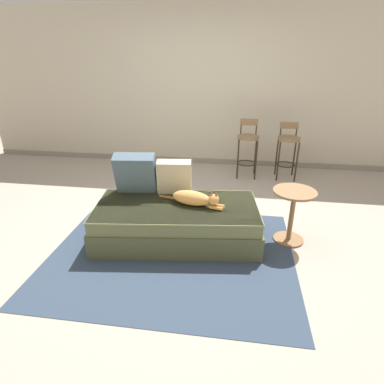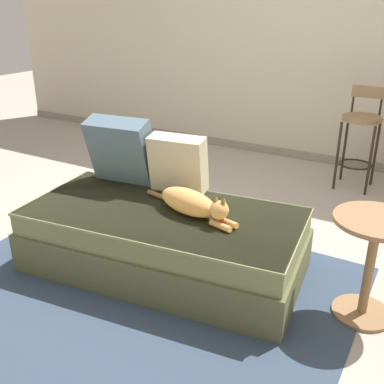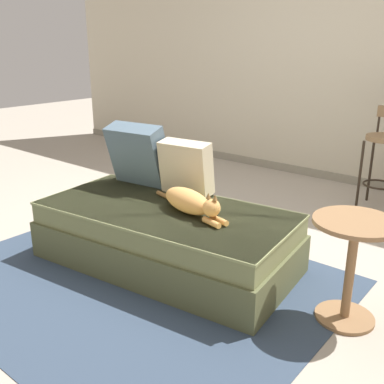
# 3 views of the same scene
# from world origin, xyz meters

# --- Properties ---
(ground_plane) EXTENTS (16.00, 16.00, 0.00)m
(ground_plane) POSITION_xyz_m (0.00, 0.00, 0.00)
(ground_plane) COLOR #A89E8E
(ground_plane) RESTS_ON ground
(wall_back_panel) EXTENTS (8.00, 0.10, 2.60)m
(wall_back_panel) POSITION_xyz_m (0.00, 2.25, 1.30)
(wall_back_panel) COLOR beige
(wall_back_panel) RESTS_ON ground
(wall_baseboard_trim) EXTENTS (8.00, 0.02, 0.09)m
(wall_baseboard_trim) POSITION_xyz_m (0.00, 2.20, 0.04)
(wall_baseboard_trim) COLOR gray
(wall_baseboard_trim) RESTS_ON ground
(area_rug) EXTENTS (2.42, 1.94, 0.01)m
(area_rug) POSITION_xyz_m (0.00, -0.70, 0.00)
(area_rug) COLOR #334256
(area_rug) RESTS_ON ground
(couch) EXTENTS (1.81, 1.04, 0.40)m
(couch) POSITION_xyz_m (0.00, -0.40, 0.21)
(couch) COLOR brown
(couch) RESTS_ON ground
(throw_pillow_corner) EXTENTS (0.48, 0.33, 0.47)m
(throw_pillow_corner) POSITION_xyz_m (-0.51, -0.14, 0.64)
(throw_pillow_corner) COLOR #4C6070
(throw_pillow_corner) RESTS_ON couch
(throw_pillow_middle) EXTENTS (0.40, 0.23, 0.39)m
(throw_pillow_middle) POSITION_xyz_m (-0.08, -0.09, 0.60)
(throw_pillow_middle) COLOR beige
(throw_pillow_middle) RESTS_ON couch
(cat) EXTENTS (0.73, 0.26, 0.19)m
(cat) POSITION_xyz_m (0.18, -0.36, 0.48)
(cat) COLOR tan
(cat) RESTS_ON couch
(bar_stool_near_window) EXTENTS (0.34, 0.34, 0.91)m
(bar_stool_near_window) POSITION_xyz_m (0.76, 1.66, 0.54)
(bar_stool_near_window) COLOR #2D2319
(bar_stool_near_window) RESTS_ON ground
(bar_stool_by_doorway) EXTENTS (0.34, 0.34, 0.88)m
(bar_stool_by_doorway) POSITION_xyz_m (1.38, 1.66, 0.54)
(bar_stool_by_doorway) COLOR #2D2319
(bar_stool_by_doorway) RESTS_ON ground
(side_table) EXTENTS (0.44, 0.44, 0.59)m
(side_table) POSITION_xyz_m (1.20, -0.26, 0.38)
(side_table) COLOR olive
(side_table) RESTS_ON ground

